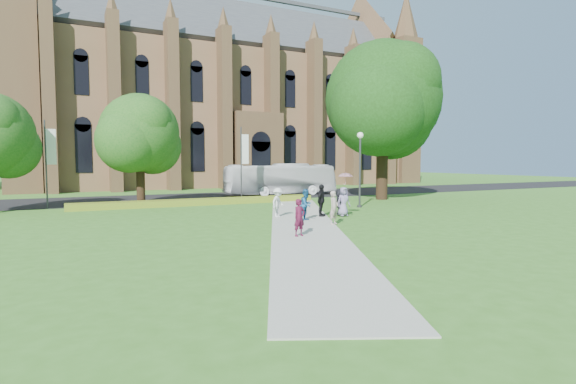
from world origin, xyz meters
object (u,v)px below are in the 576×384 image
large_tree (383,99)px  tour_coach (281,179)px  pedestrian_0 (299,218)px  streetlamp (360,160)px

large_tree → tour_coach: (-5.65, 7.94, -6.86)m
large_tree → pedestrian_0: size_ratio=8.27×
streetlamp → tour_coach: streetlamp is taller
large_tree → pedestrian_0: bearing=-138.3°
large_tree → pedestrian_0: (-15.04, -13.40, -7.53)m
tour_coach → streetlamp: bearing=-176.6°
streetlamp → tour_coach: size_ratio=0.49×
pedestrian_0 → large_tree: bearing=27.3°
streetlamp → large_tree: bearing=39.3°
large_tree → pedestrian_0: 21.50m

